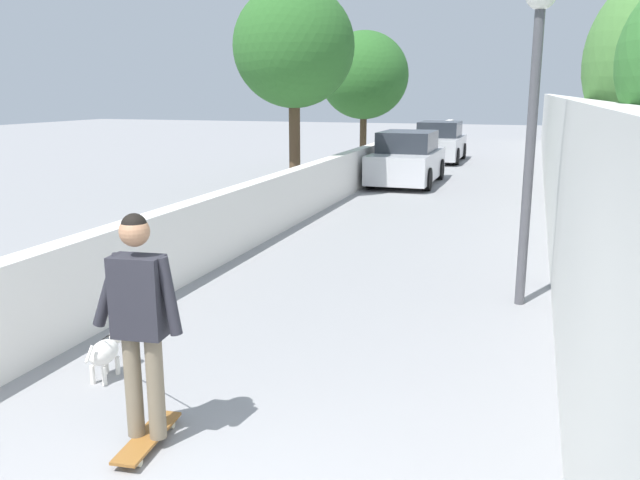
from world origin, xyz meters
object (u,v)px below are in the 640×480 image
object	(u,v)px
skateboard	(148,437)
car_near	(407,160)
dog	(106,350)
tree_left_near	(364,76)
lamp_post	(535,86)
person_skateboarder	(140,310)
car_far	(439,143)
tree_left_far	(294,47)

from	to	relation	value
skateboard	car_near	bearing A→B (deg)	3.26
dog	car_near	size ratio (longest dim) A/B	0.31
car_near	tree_left_near	bearing A→B (deg)	36.57
tree_left_near	lamp_post	bearing A→B (deg)	-157.55
skateboard	car_near	world-z (taller)	car_near
dog	car_near	bearing A→B (deg)	-0.75
skateboard	car_near	size ratio (longest dim) A/B	0.21
lamp_post	dog	distance (m)	5.65
person_skateboarder	car_far	size ratio (longest dim) A/B	0.45
dog	car_near	xyz separation A→B (m)	(14.16, -0.18, 0.44)
dog	tree_left_far	bearing A→B (deg)	11.12
person_skateboarder	skateboard	bearing A→B (deg)	14.04
dog	car_far	world-z (taller)	car_far
tree_left_near	person_skateboarder	bearing A→B (deg)	-170.72
dog	lamp_post	bearing A→B (deg)	-46.09
tree_left_far	person_skateboarder	world-z (taller)	tree_left_far
skateboard	person_skateboarder	size ratio (longest dim) A/B	0.47
lamp_post	skateboard	distance (m)	5.82
car_far	person_skateboarder	bearing A→B (deg)	-177.75
tree_left_near	dog	xyz separation A→B (m)	(-16.94, -1.88, -2.92)
lamp_post	car_near	world-z (taller)	lamp_post
tree_left_near	tree_left_far	bearing A→B (deg)	177.39
tree_left_far	person_skateboarder	bearing A→B (deg)	-164.95
tree_left_near	car_far	bearing A→B (deg)	-27.44
car_far	dog	bearing A→B (deg)	179.49
dog	car_far	bearing A→B (deg)	-0.51
person_skateboarder	dog	bearing A→B (deg)	48.01
car_near	car_far	xyz separation A→B (m)	(6.75, 0.00, -0.00)
car_near	car_far	bearing A→B (deg)	0.00
tree_left_near	car_near	bearing A→B (deg)	-143.43
tree_left_near	car_far	xyz separation A→B (m)	(3.97, -2.06, -2.48)
skateboard	car_far	xyz separation A→B (m)	(21.85, 0.86, 0.65)
tree_left_near	dog	world-z (taller)	tree_left_near
tree_left_near	person_skateboarder	xyz separation A→B (m)	(-17.88, -2.92, -2.10)
tree_left_far	car_near	world-z (taller)	tree_left_far
skateboard	person_skateboarder	world-z (taller)	person_skateboarder
skateboard	car_near	distance (m)	15.14
tree_left_far	dog	world-z (taller)	tree_left_far
tree_left_far	dog	bearing A→B (deg)	-168.88
lamp_post	car_far	world-z (taller)	lamp_post
skateboard	dog	xyz separation A→B (m)	(0.94, 1.04, 0.21)
dog	tree_left_near	bearing A→B (deg)	6.32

